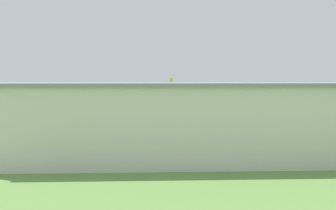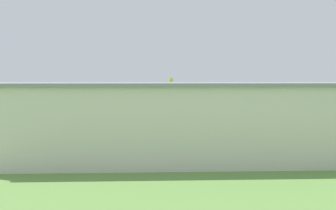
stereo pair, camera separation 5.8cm
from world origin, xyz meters
The scene contains 9 objects.
ground_plane centered at (0.00, 0.00, 0.00)m, with size 400.00×400.00×0.00m, color #608C42.
hangar centered at (4.28, 37.36, 3.70)m, with size 38.27×12.50×7.38m.
biplane centered at (5.89, -2.73, 5.92)m, with size 8.57×7.52×3.62m.
car_grey centered at (22.95, 24.84, 0.84)m, with size 2.10×4.05×1.61m.
person_walking_on_apron centered at (-11.09, 22.24, 0.88)m, with size 0.54×0.54×1.75m.
person_crossing_taxiway centered at (-13.04, 22.55, 0.77)m, with size 0.42×0.42×1.55m.
person_beside_truck centered at (21.69, 21.36, 0.87)m, with size 0.42×0.42×1.73m.
person_at_fence_line centered at (-14.14, 22.28, 0.78)m, with size 0.53×0.53×1.58m.
person_by_parked_cars centered at (-8.55, 21.72, 0.78)m, with size 0.40×0.40×1.57m.
Camera 2 is at (6.67, 84.65, 7.88)m, focal length 54.65 mm.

